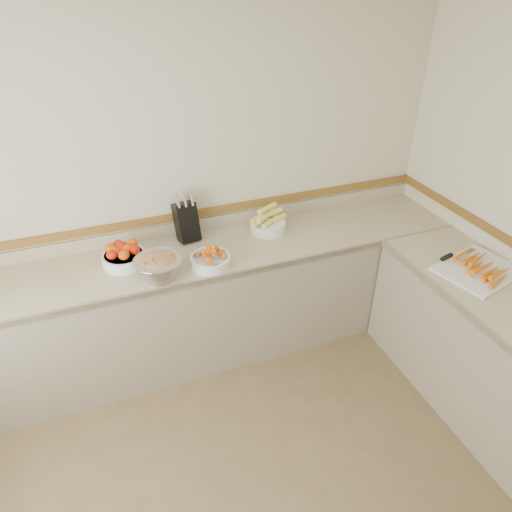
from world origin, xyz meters
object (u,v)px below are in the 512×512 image
object	(u,v)px
corn_bowl	(268,223)
cutting_board	(479,268)
rhubarb_bowl	(159,266)
knife_block	(186,221)
cherry_tomato_bowl	(210,259)
tomato_bowl	(123,255)

from	to	relation	value
corn_bowl	cutting_board	bearing A→B (deg)	-42.09
rhubarb_bowl	corn_bowl	bearing A→B (deg)	20.24
rhubarb_bowl	cutting_board	distance (m)	2.11
knife_block	cutting_board	size ratio (longest dim) A/B	0.61
knife_block	cherry_tomato_bowl	xyz separation A→B (m)	(0.06, -0.40, -0.10)
cherry_tomato_bowl	rhubarb_bowl	world-z (taller)	rhubarb_bowl
tomato_bowl	cutting_board	distance (m)	2.39
rhubarb_bowl	cutting_board	size ratio (longest dim) A/B	0.52
knife_block	corn_bowl	xyz separation A→B (m)	(0.60, -0.10, -0.08)
knife_block	tomato_bowl	xyz separation A→B (m)	(-0.48, -0.17, -0.08)
tomato_bowl	rhubarb_bowl	world-z (taller)	rhubarb_bowl
tomato_bowl	rhubarb_bowl	xyz separation A→B (m)	(0.19, -0.26, 0.03)
knife_block	cutting_board	xyz separation A→B (m)	(1.71, -1.11, -0.13)
knife_block	cherry_tomato_bowl	size ratio (longest dim) A/B	1.35
tomato_bowl	corn_bowl	world-z (taller)	corn_bowl
knife_block	cutting_board	world-z (taller)	knife_block
tomato_bowl	corn_bowl	xyz separation A→B (m)	(1.08, 0.07, 0.00)
cutting_board	corn_bowl	bearing A→B (deg)	137.91
tomato_bowl	knife_block	bearing A→B (deg)	19.34
tomato_bowl	cutting_board	world-z (taller)	tomato_bowl
knife_block	tomato_bowl	distance (m)	0.52
knife_block	corn_bowl	size ratio (longest dim) A/B	1.23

